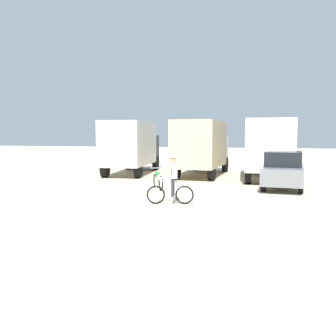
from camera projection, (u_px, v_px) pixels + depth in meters
ground_plane at (138, 208)px, 12.22m from camera, size 120.00×120.00×0.00m
box_truck_white_box at (132, 145)px, 23.08m from camera, size 2.87×6.91×3.35m
box_truck_tan_camper at (202, 145)px, 21.95m from camera, size 2.74×6.87×3.35m
box_truck_avon_van at (267, 146)px, 20.21m from camera, size 2.61×6.83×3.35m
sedan_parked at (283, 170)px, 16.71m from camera, size 2.15×4.35×1.76m
cyclist_orange_shirt at (172, 181)px, 12.92m from camera, size 1.70×0.58×1.82m
bicycle_spare at (158, 181)px, 16.57m from camera, size 0.92×1.53×0.97m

